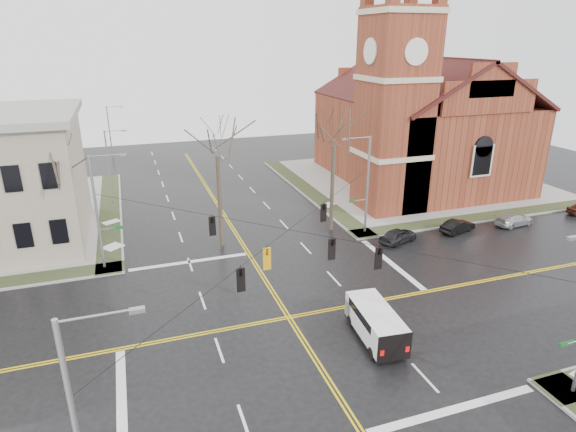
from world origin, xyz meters
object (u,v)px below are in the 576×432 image
object	(u,v)px
cargo_van	(374,320)
parked_car_a	(398,236)
streetlight_north_a	(110,164)
parked_car_c	(514,219)
signal_pole_ne	(366,182)
tree_ne	(334,140)
church	(416,115)
tree_nw_far	(64,173)
signal_pole_sw	(81,427)
signal_pole_nw	(99,209)
tree_nw_near	(217,150)
parked_car_b	(458,226)
streetlight_north_b	(111,132)

from	to	relation	value
cargo_van	parked_car_a	bearing A→B (deg)	58.66
streetlight_north_a	parked_car_c	distance (m)	41.83
signal_pole_ne	tree_ne	bearing A→B (deg)	150.38
church	parked_car_c	bearing A→B (deg)	-85.07
tree_nw_far	parked_car_a	bearing A→B (deg)	-11.15
tree_ne	parked_car_a	bearing A→B (deg)	-44.88
signal_pole_sw	tree_ne	distance (m)	31.85
signal_pole_nw	cargo_van	world-z (taller)	signal_pole_nw
church	parked_car_a	bearing A→B (deg)	-125.30
tree_nw_far	tree_nw_near	world-z (taller)	tree_nw_near
church	parked_car_b	bearing A→B (deg)	-107.30
signal_pole_sw	cargo_van	world-z (taller)	signal_pole_sw
signal_pole_nw	streetlight_north_a	xyz separation A→B (m)	(0.67, 16.50, -0.48)
signal_pole_ne	signal_pole_sw	xyz separation A→B (m)	(-22.64, -23.00, 0.00)
tree_nw_far	tree_nw_near	xyz separation A→B (m)	(11.80, -0.95, 1.16)
church	streetlight_north_a	distance (m)	35.78
church	signal_pole_nw	bearing A→B (deg)	-159.79
tree_nw_near	tree_ne	world-z (taller)	tree_ne
signal_pole_ne	streetlight_north_a	size ratio (longest dim) A/B	1.12
streetlight_north_a	cargo_van	bearing A→B (deg)	-64.96
streetlight_north_a	church	bearing A→B (deg)	-5.19
church	tree_nw_far	size ratio (longest dim) A/B	2.68
parked_car_a	cargo_van	bearing A→B (deg)	122.88
streetlight_north_b	parked_car_a	world-z (taller)	streetlight_north_b
church	signal_pole_ne	distance (m)	19.22
parked_car_b	tree_nw_near	size ratio (longest dim) A/B	0.31
streetlight_north_a	parked_car_a	size ratio (longest dim) A/B	2.07
signal_pole_ne	signal_pole_nw	bearing A→B (deg)	180.00
cargo_van	tree_nw_far	xyz separation A→B (m)	(-17.76, 17.51, 6.25)
signal_pole_nw	parked_car_b	world-z (taller)	signal_pole_nw
streetlight_north_a	signal_pole_nw	bearing A→B (deg)	-92.32
signal_pole_nw	tree_nw_near	xyz separation A→B (m)	(9.53, 1.31, 3.65)
signal_pole_sw	streetlight_north_a	distance (m)	39.51
cargo_van	tree_ne	xyz separation A→B (m)	(4.52, 16.73, 7.51)
church	streetlight_north_b	size ratio (longest dim) A/B	3.44
streetlight_north_b	streetlight_north_a	bearing A→B (deg)	-90.00
signal_pole_nw	parked_car_a	bearing A→B (deg)	-7.01
parked_car_b	cargo_van	bearing A→B (deg)	113.56
streetlight_north_b	parked_car_c	distance (m)	54.12
signal_pole_ne	tree_nw_near	distance (m)	13.68
church	signal_pole_sw	distance (m)	51.29
tree_nw_far	signal_pole_nw	bearing A→B (deg)	-44.97
church	signal_pole_sw	world-z (taller)	church
signal_pole_sw	parked_car_a	world-z (taller)	signal_pole_sw
church	signal_pole_nw	size ratio (longest dim) A/B	3.06
parked_car_c	parked_car_a	bearing A→B (deg)	83.13
streetlight_north_a	cargo_van	size ratio (longest dim) A/B	1.48
parked_car_a	tree_ne	bearing A→B (deg)	24.52
signal_pole_nw	parked_car_b	xyz separation A→B (m)	(31.11, -2.71, -4.34)
cargo_van	tree_ne	distance (m)	18.89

